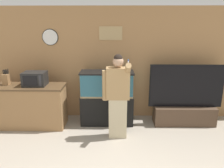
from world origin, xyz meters
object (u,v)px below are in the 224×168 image
(counter_island, at_px, (28,106))
(microwave, at_px, (35,79))
(knife_block, at_px, (6,79))
(aquarium_on_stand, at_px, (107,98))
(person_standing, at_px, (117,96))
(tv_on_stand, at_px, (185,107))

(counter_island, bearing_deg, microwave, 6.51)
(counter_island, bearing_deg, knife_block, 172.35)
(microwave, bearing_deg, aquarium_on_stand, 5.77)
(person_standing, bearing_deg, microwave, 164.73)
(counter_island, relative_size, aquarium_on_stand, 1.37)
(counter_island, distance_m, aquarium_on_stand, 1.77)
(counter_island, xyz_separation_m, knife_block, (-0.43, 0.06, 0.60))
(counter_island, relative_size, microwave, 3.49)
(knife_block, relative_size, aquarium_on_stand, 0.28)
(tv_on_stand, bearing_deg, counter_island, -177.62)
(knife_block, bearing_deg, microwave, -2.96)
(counter_island, distance_m, person_standing, 2.07)
(counter_island, height_order, aquarium_on_stand, aquarium_on_stand)
(counter_island, xyz_separation_m, person_standing, (1.98, -0.46, 0.41))
(counter_island, height_order, tv_on_stand, tv_on_stand)
(aquarium_on_stand, bearing_deg, microwave, -174.23)
(microwave, bearing_deg, knife_block, 177.04)
(person_standing, bearing_deg, tv_on_stand, 21.56)
(knife_block, relative_size, person_standing, 0.20)
(aquarium_on_stand, bearing_deg, person_standing, -70.35)
(counter_island, relative_size, person_standing, 0.98)
(tv_on_stand, bearing_deg, person_standing, -158.44)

